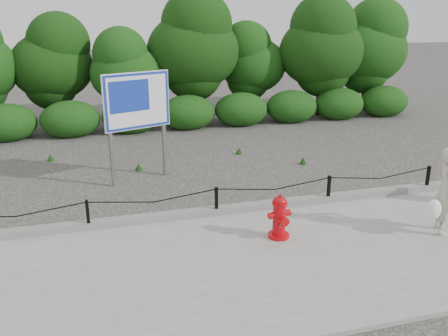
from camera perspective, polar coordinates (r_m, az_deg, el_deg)
The scene contains 8 objects.
ground at distance 9.71m, azimuth -0.91°, elevation -6.07°, with size 90.00×90.00×0.00m, color #2D2B28.
sidewalk at distance 7.99m, azimuth 2.83°, elevation -11.57°, with size 14.00×4.00×0.08m, color gray.
curb at distance 9.70m, azimuth -0.99°, elevation -5.15°, with size 14.00×0.22×0.14m, color slate.
chain_barrier at distance 9.53m, azimuth -0.93°, elevation -3.58°, with size 10.06×0.06×0.60m.
treeline at distance 17.90m, azimuth -4.55°, elevation 13.50°, with size 20.26×3.49×4.66m.
fire_hydrant at distance 8.67m, azimuth 6.69°, elevation -5.91°, with size 0.44×0.46×0.83m.
pedestrian at distance 9.54m, azimuth 25.08°, elevation -2.62°, with size 0.80×0.71×1.65m.
advertising_sign at distance 11.45m, azimuth -10.43°, elevation 7.36°, with size 1.59×0.65×2.67m.
Camera 1 is at (-2.24, -8.54, 4.05)m, focal length 38.00 mm.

